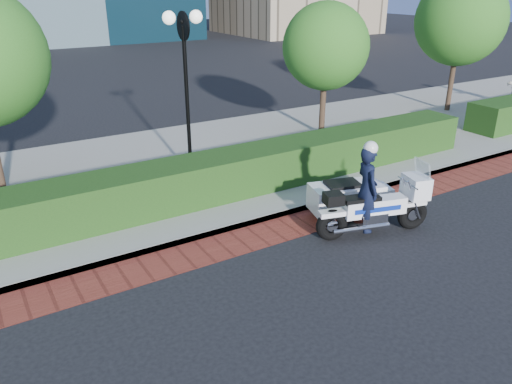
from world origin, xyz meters
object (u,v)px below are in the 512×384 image
lamppost (185,70)px  tree_d (460,20)px  tree_c (326,47)px  police_motorcycle (362,197)px

lamppost → tree_d: bearing=6.2°
lamppost → tree_c: (5.50, 1.30, 0.09)m
tree_c → police_motorcycle: 7.18m
tree_d → police_motorcycle: tree_d is taller
police_motorcycle → lamppost: bearing=129.2°
lamppost → police_motorcycle: size_ratio=1.65×
police_motorcycle → tree_d: bearing=45.7°
tree_d → police_motorcycle: size_ratio=2.03×
tree_c → police_motorcycle: size_ratio=1.69×
lamppost → tree_c: size_ratio=0.98×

